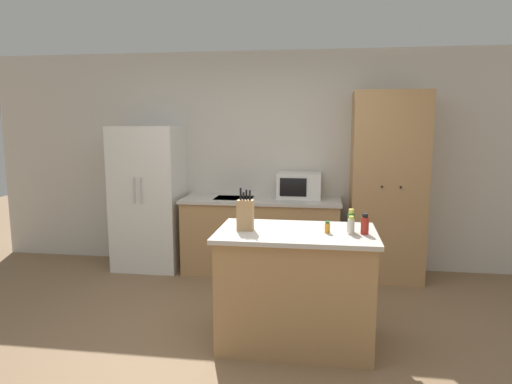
% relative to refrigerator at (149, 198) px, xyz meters
% --- Properties ---
extents(ground_plane, '(14.00, 14.00, 0.00)m').
position_rel_refrigerator_xyz_m(ground_plane, '(1.49, -1.99, -0.86)').
color(ground_plane, '#846647').
extents(wall_back, '(7.20, 0.06, 2.60)m').
position_rel_refrigerator_xyz_m(wall_back, '(1.49, 0.34, 0.44)').
color(wall_back, beige).
rests_on(wall_back, ground_plane).
extents(refrigerator, '(0.78, 0.65, 1.72)m').
position_rel_refrigerator_xyz_m(refrigerator, '(0.00, 0.00, 0.00)').
color(refrigerator, white).
rests_on(refrigerator, ground_plane).
extents(back_counter, '(1.84, 0.65, 0.88)m').
position_rel_refrigerator_xyz_m(back_counter, '(1.37, 0.01, -0.42)').
color(back_counter, tan).
rests_on(back_counter, ground_plane).
extents(pantry_cabinet, '(0.79, 0.63, 2.10)m').
position_rel_refrigerator_xyz_m(pantry_cabinet, '(2.79, 0.01, 0.19)').
color(pantry_cabinet, tan).
rests_on(pantry_cabinet, ground_plane).
extents(kitchen_island, '(1.24, 0.77, 0.92)m').
position_rel_refrigerator_xyz_m(kitchen_island, '(1.88, -1.71, -0.40)').
color(kitchen_island, tan).
rests_on(kitchen_island, ground_plane).
extents(microwave, '(0.50, 0.35, 0.30)m').
position_rel_refrigerator_xyz_m(microwave, '(1.80, 0.12, 0.17)').
color(microwave, white).
rests_on(microwave, back_counter).
extents(knife_block, '(0.13, 0.09, 0.33)m').
position_rel_refrigerator_xyz_m(knife_block, '(1.48, -1.74, 0.19)').
color(knife_block, tan).
rests_on(knife_block, kitchen_island).
extents(spice_bottle_tall_dark, '(0.06, 0.06, 0.16)m').
position_rel_refrigerator_xyz_m(spice_bottle_tall_dark, '(2.39, -1.74, 0.14)').
color(spice_bottle_tall_dark, '#B2281E').
rests_on(spice_bottle_tall_dark, kitchen_island).
extents(spice_bottle_short_red, '(0.05, 0.05, 0.18)m').
position_rel_refrigerator_xyz_m(spice_bottle_short_red, '(2.29, -1.68, 0.15)').
color(spice_bottle_short_red, '#337033').
rests_on(spice_bottle_short_red, kitchen_island).
extents(spice_bottle_amber_oil, '(0.05, 0.05, 0.14)m').
position_rel_refrigerator_xyz_m(spice_bottle_amber_oil, '(2.29, -1.76, 0.13)').
color(spice_bottle_amber_oil, beige).
rests_on(spice_bottle_amber_oil, kitchen_island).
extents(spice_bottle_green_herb, '(0.04, 0.04, 0.09)m').
position_rel_refrigerator_xyz_m(spice_bottle_green_herb, '(2.11, -1.74, 0.11)').
color(spice_bottle_green_herb, orange).
rests_on(spice_bottle_green_herb, kitchen_island).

